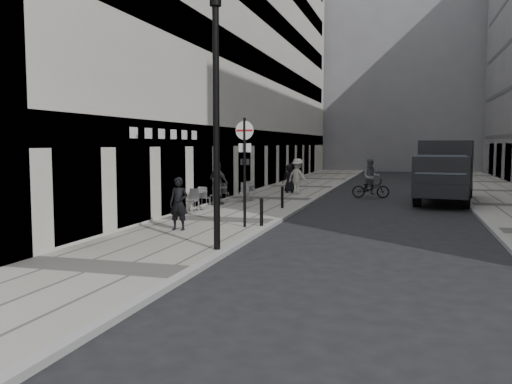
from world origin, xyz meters
TOP-DOWN VIEW (x-y plane):
  - ground at (0.00, 0.00)m, footprint 120.00×120.00m
  - sidewalk at (-2.00, 18.00)m, footprint 4.00×60.00m
  - building_left at (-6.00, 24.50)m, footprint 4.00×45.00m
  - building_far at (1.50, 56.00)m, footprint 24.00×16.00m
  - walking_man at (-2.37, 7.72)m, footprint 0.59×0.39m
  - sign_post at (-0.60, 8.85)m, footprint 0.59×0.12m
  - lamppost at (-0.20, 5.16)m, footprint 0.28×0.28m
  - bollard_near at (-0.15, 9.23)m, footprint 0.11×0.11m
  - bollard_far at (-0.60, 14.15)m, footprint 0.11×0.11m
  - panel_van at (6.02, 19.17)m, footprint 3.01×6.40m
  - cyclist at (2.53, 20.62)m, footprint 1.94×0.93m
  - pedestrian_a at (-3.60, 14.69)m, footprint 1.18×0.83m
  - pedestrian_b at (-1.25, 20.57)m, footprint 1.38×1.17m
  - pedestrian_c at (-1.82, 21.16)m, footprint 0.89×0.74m
  - cafe_table_near at (-3.60, 14.90)m, footprint 0.68×1.53m
  - cafe_table_mid at (-2.80, 16.49)m, footprint 0.68×1.54m
  - cafe_table_far at (-3.60, 12.43)m, footprint 0.70×1.58m

SIDE VIEW (x-z plane):
  - ground at x=0.00m, z-range 0.00..0.00m
  - sidewalk at x=-2.00m, z-range 0.00..0.12m
  - bollard_far at x=-0.60m, z-range 0.12..0.95m
  - bollard_near at x=-0.15m, z-range 0.12..0.96m
  - cafe_table_near at x=-3.60m, z-range 0.13..1.00m
  - cafe_table_mid at x=-2.80m, z-range 0.13..1.00m
  - cafe_table_far at x=-3.60m, z-range 0.13..1.03m
  - cyclist at x=2.53m, z-range -0.22..1.79m
  - pedestrian_c at x=-1.82m, z-range 0.12..1.67m
  - walking_man at x=-2.37m, z-range 0.12..1.74m
  - pedestrian_b at x=-1.25m, z-range 0.12..1.98m
  - pedestrian_a at x=-3.60m, z-range 0.12..1.98m
  - panel_van at x=6.02m, z-range 0.18..3.09m
  - sign_post at x=-0.60m, z-range 0.61..4.05m
  - lamppost at x=-0.20m, z-range 0.47..6.76m
  - building_left at x=-6.00m, z-range 0.00..18.00m
  - building_far at x=1.50m, z-range 0.00..22.00m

